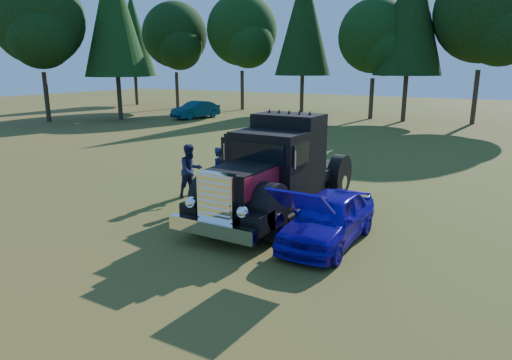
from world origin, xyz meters
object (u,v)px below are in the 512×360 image
object	(u,v)px
hotrod_coupe	(328,218)
diamond_t_truck	(275,173)
spectator_near	(221,174)
spectator_far	(191,171)
distant_teal_car	(196,110)

from	to	relation	value
hotrod_coupe	diamond_t_truck	bearing A→B (deg)	148.77
diamond_t_truck	spectator_near	world-z (taller)	diamond_t_truck
diamond_t_truck	spectator_far	bearing A→B (deg)	175.96
spectator_far	distant_teal_car	size ratio (longest dim) A/B	0.41
spectator_far	hotrod_coupe	bearing A→B (deg)	-87.33
spectator_near	spectator_far	bearing A→B (deg)	105.86
spectator_near	spectator_far	xyz separation A→B (m)	(-1.18, -0.13, 0.01)
distant_teal_car	spectator_near	bearing A→B (deg)	-38.45
spectator_near	distant_teal_car	distance (m)	25.19
hotrod_coupe	distant_teal_car	size ratio (longest dim) A/B	0.92
diamond_t_truck	hotrod_coupe	distance (m)	2.76
distant_teal_car	hotrod_coupe	bearing A→B (deg)	-33.83
spectator_far	distant_teal_car	bearing A→B (deg)	56.01
spectator_near	spectator_far	size ratio (longest dim) A/B	0.99
diamond_t_truck	spectator_far	xyz separation A→B (m)	(-3.44, 0.24, -0.36)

